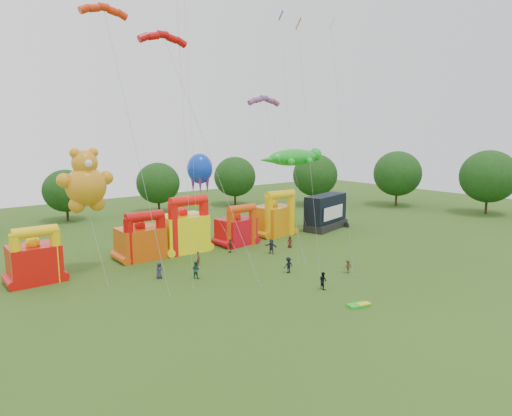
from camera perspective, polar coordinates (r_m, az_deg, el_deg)
ground at (r=41.69m, az=13.28°, el=-12.54°), size 160.00×160.00×0.00m
tree_ring at (r=39.27m, az=11.83°, el=-4.26°), size 124.65×126.77×12.07m
bouncy_castle_0 at (r=52.53m, az=-25.92°, el=-5.93°), size 4.83×3.89×6.14m
bouncy_castle_1 at (r=57.71m, az=-14.14°, el=-3.94°), size 5.31×4.27×6.08m
bouncy_castle_2 at (r=60.02m, az=-8.98°, el=-2.74°), size 5.93×4.86×7.47m
bouncy_castle_3 at (r=63.09m, az=-2.38°, el=-2.62°), size 5.34×4.57×5.70m
bouncy_castle_4 at (r=68.84m, az=2.32°, el=-1.22°), size 6.47×5.64×6.89m
stage_trailer at (r=73.82m, az=8.72°, el=-0.54°), size 9.31×5.43×5.53m
teddy_bear_kite at (r=52.35m, az=-20.34°, el=2.06°), size 6.03×7.98×13.87m
gecko_kite at (r=69.50m, az=4.95°, el=4.92°), size 12.27×4.06×13.01m
octopus_kite at (r=64.04m, az=-6.15°, el=2.31°), size 3.59×11.59×12.51m
parafoil_kites at (r=45.93m, az=-6.36°, el=5.62°), size 25.76×12.55×27.75m
diamond_kites at (r=50.35m, az=-0.43°, el=10.46°), size 18.35×20.90×40.53m
folded_kite_bundle at (r=42.75m, az=12.76°, el=-11.75°), size 2.17×1.43×0.31m
spectator_0 at (r=50.00m, az=-12.00°, el=-7.65°), size 0.90×0.63×1.75m
spectator_1 at (r=53.79m, az=-7.21°, el=-6.30°), size 0.58×0.72×1.72m
spectator_2 at (r=49.42m, az=-7.55°, el=-7.66°), size 1.07×1.14×1.88m
spectator_3 at (r=50.90m, az=4.07°, el=-7.13°), size 1.22×0.78×1.79m
spectator_4 at (r=59.14m, az=-3.22°, el=-4.75°), size 1.00×1.07×1.77m
spectator_5 at (r=58.56m, az=1.92°, el=-4.83°), size 1.17×1.83×1.88m
spectator_6 at (r=61.69m, az=4.27°, el=-4.26°), size 0.90×0.79×1.55m
spectator_7 at (r=72.88m, az=9.00°, el=-2.02°), size 0.84×0.85×1.98m
spectator_8 at (r=46.27m, az=8.36°, el=-8.96°), size 0.75×0.92×1.76m
spectator_9 at (r=51.80m, az=11.40°, el=-7.16°), size 1.09×0.79×1.52m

